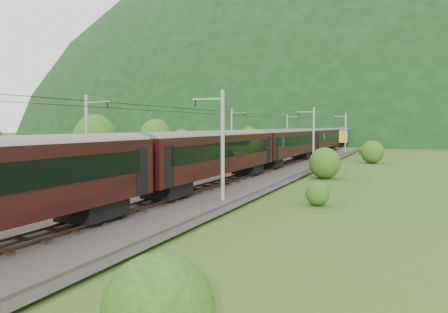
% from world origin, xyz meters
% --- Properties ---
extents(ground, '(600.00, 600.00, 0.00)m').
position_xyz_m(ground, '(0.00, 0.00, 0.00)').
color(ground, '#30581B').
rests_on(ground, ground).
extents(railbed, '(14.00, 220.00, 0.30)m').
position_xyz_m(railbed, '(0.00, 10.00, 0.15)').
color(railbed, '#38332D').
rests_on(railbed, ground).
extents(track_left, '(2.40, 220.00, 0.27)m').
position_xyz_m(track_left, '(-2.40, 10.00, 0.37)').
color(track_left, '#532E23').
rests_on(track_left, railbed).
extents(track_right, '(2.40, 220.00, 0.27)m').
position_xyz_m(track_right, '(2.40, 10.00, 0.37)').
color(track_right, '#532E23').
rests_on(track_right, railbed).
extents(catenary_left, '(2.54, 192.28, 8.00)m').
position_xyz_m(catenary_left, '(-6.12, 32.00, 4.50)').
color(catenary_left, gray).
rests_on(catenary_left, railbed).
extents(catenary_right, '(2.54, 192.28, 8.00)m').
position_xyz_m(catenary_right, '(6.12, 32.00, 4.50)').
color(catenary_right, gray).
rests_on(catenary_right, railbed).
extents(overhead_wires, '(4.83, 198.00, 0.03)m').
position_xyz_m(overhead_wires, '(0.00, 10.00, 7.10)').
color(overhead_wires, black).
rests_on(overhead_wires, ground).
extents(mountain_main, '(504.00, 360.00, 244.00)m').
position_xyz_m(mountain_main, '(0.00, 260.00, 0.00)').
color(mountain_main, black).
rests_on(mountain_main, ground).
extents(mountain_ridge, '(336.00, 280.00, 132.00)m').
position_xyz_m(mountain_ridge, '(-120.00, 300.00, 0.00)').
color(mountain_ridge, black).
rests_on(mountain_ridge, ground).
extents(train, '(3.32, 158.84, 5.79)m').
position_xyz_m(train, '(2.40, 19.53, 3.88)').
color(train, black).
rests_on(train, ground).
extents(hazard_post_near, '(0.15, 0.15, 1.43)m').
position_xyz_m(hazard_post_near, '(-0.64, 32.91, 1.01)').
color(hazard_post_near, red).
rests_on(hazard_post_near, railbed).
extents(hazard_post_far, '(0.17, 0.17, 1.63)m').
position_xyz_m(hazard_post_far, '(0.58, 39.01, 1.11)').
color(hazard_post_far, red).
rests_on(hazard_post_far, railbed).
extents(signal, '(0.23, 0.23, 2.11)m').
position_xyz_m(signal, '(-4.68, 53.00, 1.54)').
color(signal, black).
rests_on(signal, railbed).
extents(vegetation_left, '(12.03, 143.21, 6.99)m').
position_xyz_m(vegetation_left, '(-13.98, 15.59, 2.98)').
color(vegetation_left, '#244D14').
rests_on(vegetation_left, ground).
extents(vegetation_right, '(6.58, 105.07, 3.16)m').
position_xyz_m(vegetation_right, '(12.16, 3.81, 1.46)').
color(vegetation_right, '#244D14').
rests_on(vegetation_right, ground).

